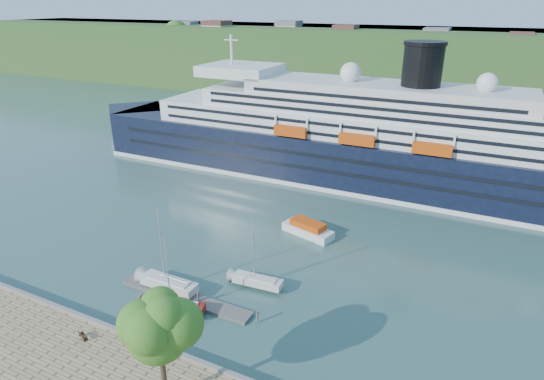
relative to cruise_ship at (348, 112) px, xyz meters
The scene contains 11 objects.
ground 57.60m from the cruise_ship, 96.42° to the right, with size 400.00×400.00×0.00m, color #2C4E45.
far_hillside 89.58m from the cruise_ship, 94.01° to the left, with size 400.00×50.00×24.00m, color #2C4E1F.
quay_coping 57.54m from the cruise_ship, 96.40° to the right, with size 220.00×0.50×0.30m, color slate.
cruise_ship is the anchor object (origin of this frame).
park_bench 60.17m from the cruise_ship, 99.00° to the right, with size 1.35×0.56×0.87m, color #3F1D12, non-canonical shape.
promenade_tree 61.01m from the cruise_ship, 86.96° to the right, with size 7.07×7.07×11.70m, color #335C18, non-canonical shape.
floating_pontoon 49.11m from the cruise_ship, 95.76° to the right, with size 17.79×2.17×0.40m, color slate, non-canonical shape.
sailboat_white_near 47.86m from the cruise_ship, 99.01° to the right, with size 8.19×2.28×10.58m, color silver, non-canonical shape.
sailboat_red 50.78m from the cruise_ship, 94.48° to the right, with size 7.36×2.04×9.51m, color maroon, non-canonical shape.
sailboat_white_far 42.07m from the cruise_ship, 87.21° to the right, with size 6.96×1.93×9.00m, color silver, non-canonical shape.
tender_launch 28.39m from the cruise_ship, 84.53° to the right, with size 8.15×2.79×2.25m, color #C6430B, non-canonical shape.
Camera 1 is at (30.87, -27.49, 33.14)m, focal length 30.00 mm.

